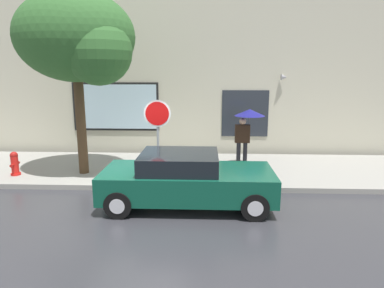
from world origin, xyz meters
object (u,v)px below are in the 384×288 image
object	(u,v)px
parked_car	(186,179)
fire_hydrant	(15,164)
street_tree	(80,40)
pedestrian_with_umbrella	(247,121)
stop_sign	(158,125)

from	to	relation	value
parked_car	fire_hydrant	xyz separation A→B (m)	(-5.42, 1.85, -0.16)
street_tree	pedestrian_with_umbrella	bearing A→B (deg)	11.16
parked_car	pedestrian_with_umbrella	xyz separation A→B (m)	(1.83, 3.09, 1.02)
pedestrian_with_umbrella	parked_car	bearing A→B (deg)	-120.59
stop_sign	fire_hydrant	bearing A→B (deg)	173.41
fire_hydrant	parked_car	bearing A→B (deg)	-18.88
pedestrian_with_umbrella	street_tree	world-z (taller)	street_tree
pedestrian_with_umbrella	fire_hydrant	bearing A→B (deg)	-170.29
street_tree	stop_sign	distance (m)	3.41
parked_car	fire_hydrant	size ratio (longest dim) A/B	5.66
parked_car	street_tree	distance (m)	5.21
parked_car	stop_sign	distance (m)	1.97
street_tree	fire_hydrant	bearing A→B (deg)	-173.67
parked_car	street_tree	world-z (taller)	street_tree
parked_car	fire_hydrant	world-z (taller)	parked_car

